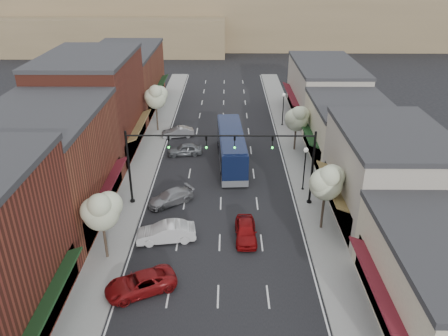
{
  "coord_description": "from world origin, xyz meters",
  "views": [
    {
      "loc": [
        0.57,
        -26.13,
        20.31
      ],
      "look_at": [
        0.28,
        10.81,
        2.2
      ],
      "focal_mm": 35.0,
      "sensor_mm": 36.0,
      "label": 1
    }
  ],
  "objects_px": {
    "signal_mast_right": "(286,157)",
    "lamp_post_near": "(305,162)",
    "tree_right_near": "(327,181)",
    "parked_car_c": "(170,197)",
    "coach_bus": "(231,147)",
    "tree_right_far": "(297,118)",
    "lamp_post_far": "(283,104)",
    "parked_car_d": "(185,149)",
    "red_hatchback": "(246,231)",
    "parked_car_b": "(166,232)",
    "tree_left_near": "(101,210)",
    "parked_car_e": "(178,132)",
    "tree_left_far": "(156,96)",
    "signal_mast_left": "(155,157)",
    "parked_car_a": "(140,283)"
  },
  "relations": [
    {
      "from": "signal_mast_right",
      "to": "lamp_post_near",
      "type": "xyz_separation_m",
      "value": [
        2.18,
        2.5,
        -1.62
      ]
    },
    {
      "from": "lamp_post_far",
      "to": "parked_car_c",
      "type": "xyz_separation_m",
      "value": [
        -12.34,
        -20.03,
        -2.38
      ]
    },
    {
      "from": "tree_left_near",
      "to": "lamp_post_far",
      "type": "height_order",
      "value": "tree_left_near"
    },
    {
      "from": "signal_mast_right",
      "to": "tree_right_far",
      "type": "relative_size",
      "value": 1.51
    },
    {
      "from": "signal_mast_right",
      "to": "coach_bus",
      "type": "height_order",
      "value": "signal_mast_right"
    },
    {
      "from": "tree_right_near",
      "to": "parked_car_b",
      "type": "height_order",
      "value": "tree_right_near"
    },
    {
      "from": "lamp_post_near",
      "to": "parked_car_d",
      "type": "distance_m",
      "value": 14.69
    },
    {
      "from": "tree_left_near",
      "to": "parked_car_e",
      "type": "bearing_deg",
      "value": 83.52
    },
    {
      "from": "signal_mast_right",
      "to": "parked_car_c",
      "type": "distance_m",
      "value": 10.92
    },
    {
      "from": "tree_left_near",
      "to": "parked_car_b",
      "type": "height_order",
      "value": "tree_left_near"
    },
    {
      "from": "tree_left_near",
      "to": "lamp_post_near",
      "type": "relative_size",
      "value": 1.28
    },
    {
      "from": "parked_car_a",
      "to": "parked_car_b",
      "type": "relative_size",
      "value": 1.02
    },
    {
      "from": "signal_mast_left",
      "to": "lamp_post_far",
      "type": "bearing_deg",
      "value": 56.14
    },
    {
      "from": "parked_car_c",
      "to": "parked_car_a",
      "type": "bearing_deg",
      "value": -38.32
    },
    {
      "from": "parked_car_b",
      "to": "tree_left_far",
      "type": "bearing_deg",
      "value": -179.23
    },
    {
      "from": "parked_car_b",
      "to": "parked_car_c",
      "type": "bearing_deg",
      "value": 174.49
    },
    {
      "from": "lamp_post_far",
      "to": "parked_car_b",
      "type": "xyz_separation_m",
      "value": [
        -12.0,
        -25.74,
        -2.25
      ]
    },
    {
      "from": "signal_mast_right",
      "to": "signal_mast_left",
      "type": "height_order",
      "value": "same"
    },
    {
      "from": "red_hatchback",
      "to": "parked_car_c",
      "type": "relative_size",
      "value": 0.96
    },
    {
      "from": "tree_right_near",
      "to": "red_hatchback",
      "type": "relative_size",
      "value": 1.43
    },
    {
      "from": "tree_right_far",
      "to": "parked_car_b",
      "type": "xyz_separation_m",
      "value": [
        -12.55,
        -17.68,
        -3.23
      ]
    },
    {
      "from": "tree_right_far",
      "to": "lamp_post_far",
      "type": "height_order",
      "value": "tree_right_far"
    },
    {
      "from": "lamp_post_far",
      "to": "parked_car_c",
      "type": "height_order",
      "value": "lamp_post_far"
    },
    {
      "from": "parked_car_a",
      "to": "parked_car_c",
      "type": "distance_m",
      "value": 11.5
    },
    {
      "from": "signal_mast_left",
      "to": "tree_right_far",
      "type": "height_order",
      "value": "signal_mast_left"
    },
    {
      "from": "tree_right_near",
      "to": "parked_car_c",
      "type": "bearing_deg",
      "value": 162.66
    },
    {
      "from": "parked_car_b",
      "to": "parked_car_c",
      "type": "distance_m",
      "value": 5.72
    },
    {
      "from": "coach_bus",
      "to": "parked_car_b",
      "type": "relative_size",
      "value": 2.58
    },
    {
      "from": "tree_left_far",
      "to": "parked_car_c",
      "type": "height_order",
      "value": "tree_left_far"
    },
    {
      "from": "tree_right_far",
      "to": "parked_car_e",
      "type": "distance_m",
      "value": 14.83
    },
    {
      "from": "lamp_post_near",
      "to": "parked_car_b",
      "type": "distance_m",
      "value": 14.73
    },
    {
      "from": "lamp_post_far",
      "to": "red_hatchback",
      "type": "xyz_separation_m",
      "value": [
        -5.74,
        -25.39,
        -2.3
      ]
    },
    {
      "from": "red_hatchback",
      "to": "tree_left_near",
      "type": "bearing_deg",
      "value": -166.19
    },
    {
      "from": "tree_right_far",
      "to": "parked_car_b",
      "type": "distance_m",
      "value": 21.92
    },
    {
      "from": "tree_left_far",
      "to": "parked_car_b",
      "type": "relative_size",
      "value": 1.33
    },
    {
      "from": "tree_right_near",
      "to": "parked_car_e",
      "type": "relative_size",
      "value": 1.53
    },
    {
      "from": "tree_right_far",
      "to": "tree_right_near",
      "type": "bearing_deg",
      "value": -90.0
    },
    {
      "from": "signal_mast_left",
      "to": "tree_right_far",
      "type": "bearing_deg",
      "value": 40.54
    },
    {
      "from": "signal_mast_left",
      "to": "coach_bus",
      "type": "relative_size",
      "value": 0.69
    },
    {
      "from": "signal_mast_right",
      "to": "parked_car_d",
      "type": "bearing_deg",
      "value": 132.7
    },
    {
      "from": "signal_mast_left",
      "to": "parked_car_c",
      "type": "relative_size",
      "value": 1.91
    },
    {
      "from": "red_hatchback",
      "to": "parked_car_b",
      "type": "distance_m",
      "value": 6.27
    },
    {
      "from": "lamp_post_far",
      "to": "parked_car_e",
      "type": "distance_m",
      "value": 14.11
    },
    {
      "from": "tree_right_far",
      "to": "red_hatchback",
      "type": "relative_size",
      "value": 1.31
    },
    {
      "from": "parked_car_d",
      "to": "tree_left_near",
      "type": "bearing_deg",
      "value": -20.63
    },
    {
      "from": "tree_right_far",
      "to": "parked_car_e",
      "type": "xyz_separation_m",
      "value": [
        -13.87,
        4.05,
        -3.35
      ]
    },
    {
      "from": "signal_mast_right",
      "to": "parked_car_b",
      "type": "bearing_deg",
      "value": -149.7
    },
    {
      "from": "parked_car_c",
      "to": "tree_right_near",
      "type": "bearing_deg",
      "value": 37.47
    },
    {
      "from": "tree_right_far",
      "to": "tree_left_far",
      "type": "height_order",
      "value": "tree_left_far"
    },
    {
      "from": "signal_mast_right",
      "to": "tree_right_near",
      "type": "bearing_deg",
      "value": -56.09
    }
  ]
}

